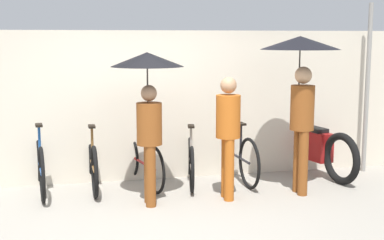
{
  "coord_description": "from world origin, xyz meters",
  "views": [
    {
      "loc": [
        -0.98,
        -5.9,
        2.12
      ],
      "look_at": [
        0.64,
        1.12,
        1.0
      ],
      "focal_mm": 50.0,
      "sensor_mm": 36.0,
      "label": 1
    }
  ],
  "objects": [
    {
      "name": "pedestrian_leading",
      "position": [
        -0.02,
        0.74,
        1.49
      ],
      "size": [
        0.93,
        0.93,
        1.93
      ],
      "rotation": [
        0.0,
        0.0,
        -0.03
      ],
      "color": "brown",
      "rests_on": "ground"
    },
    {
      "name": "awning_pole",
      "position": [
        3.56,
        1.6,
        1.32
      ],
      "size": [
        0.07,
        0.07,
        2.64
      ],
      "color": "gray",
      "rests_on": "ground"
    },
    {
      "name": "parked_bicycle_3",
      "position": [
        0.71,
        1.53,
        0.35
      ],
      "size": [
        0.49,
        1.6,
        1.02
      ],
      "rotation": [
        0.0,
        0.0,
        1.38
      ],
      "color": "black",
      "rests_on": "ground"
    },
    {
      "name": "motorcycle",
      "position": [
        2.69,
        1.66,
        0.42
      ],
      "size": [
        0.69,
        2.14,
        0.95
      ],
      "rotation": [
        0.0,
        0.0,
        1.77
      ],
      "color": "black",
      "rests_on": "ground"
    },
    {
      "name": "pedestrian_center",
      "position": [
        1.01,
        0.67,
        0.94
      ],
      "size": [
        0.32,
        0.32,
        1.62
      ],
      "rotation": [
        0.0,
        0.0,
        -0.06
      ],
      "color": "#B25619",
      "rests_on": "ground"
    },
    {
      "name": "parked_bicycle_2",
      "position": [
        -0.0,
        1.6,
        0.36
      ],
      "size": [
        0.54,
        1.61,
        1.04
      ],
      "rotation": [
        0.0,
        0.0,
        1.81
      ],
      "color": "black",
      "rests_on": "ground"
    },
    {
      "name": "pedestrian_trailing",
      "position": [
        2.05,
        0.77,
        1.71
      ],
      "size": [
        1.08,
        1.08,
        2.14
      ],
      "rotation": [
        0.0,
        0.0,
        -0.03
      ],
      "color": "brown",
      "rests_on": "ground"
    },
    {
      "name": "ground_plane",
      "position": [
        0.0,
        0.0,
        0.0
      ],
      "size": [
        30.0,
        30.0,
        0.0
      ],
      "primitive_type": "plane",
      "color": "gray"
    },
    {
      "name": "back_wall",
      "position": [
        0.0,
        1.92,
        1.11
      ],
      "size": [
        12.1,
        0.12,
        2.22
      ],
      "color": "beige",
      "rests_on": "ground"
    },
    {
      "name": "parked_bicycle_4",
      "position": [
        1.41,
        1.56,
        0.38
      ],
      "size": [
        0.44,
        1.74,
        0.97
      ],
      "rotation": [
        0.0,
        0.0,
        1.63
      ],
      "color": "black",
      "rests_on": "ground"
    },
    {
      "name": "parked_bicycle_1",
      "position": [
        -0.71,
        1.62,
        0.37
      ],
      "size": [
        0.44,
        1.74,
        1.04
      ],
      "rotation": [
        0.0,
        0.0,
        1.59
      ],
      "color": "black",
      "rests_on": "ground"
    },
    {
      "name": "parked_bicycle_0",
      "position": [
        -1.41,
        1.56,
        0.39
      ],
      "size": [
        0.44,
        1.76,
        0.99
      ],
      "rotation": [
        0.0,
        0.0,
        1.67
      ],
      "color": "black",
      "rests_on": "ground"
    }
  ]
}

